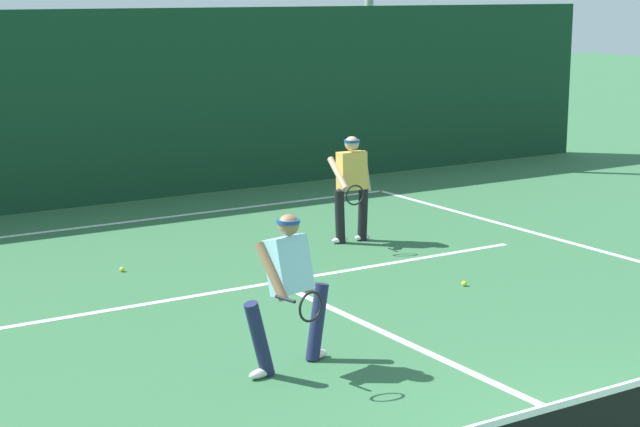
{
  "coord_description": "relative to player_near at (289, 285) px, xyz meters",
  "views": [
    {
      "loc": [
        -6.44,
        -4.78,
        3.65
      ],
      "look_at": [
        0.22,
        5.79,
        1.0
      ],
      "focal_mm": 59.6,
      "sensor_mm": 36.0,
      "label": 1
    }
  ],
  "objects": [
    {
      "name": "court_line_service",
      "position": [
        1.43,
        2.77,
        -0.84
      ],
      "size": [
        7.72,
        0.1,
        0.01
      ],
      "primitive_type": "cube",
      "color": "white",
      "rests_on": "ground_plane"
    },
    {
      "name": "court_line_centre",
      "position": [
        1.43,
        -0.53,
        -0.84
      ],
      "size": [
        0.1,
        6.4,
        0.01
      ],
      "primitive_type": "cube",
      "color": "white",
      "rests_on": "ground_plane"
    },
    {
      "name": "player_far",
      "position": [
        3.48,
        4.1,
        0.01
      ],
      "size": [
        0.8,
        0.88,
        1.57
      ],
      "rotation": [
        0.0,
        0.0,
        3.06
      ],
      "color": "black",
      "rests_on": "ground_plane"
    },
    {
      "name": "back_fence_windscreen",
      "position": [
        1.43,
        8.76,
        0.82
      ],
      "size": [
        22.03,
        0.12,
        3.32
      ],
      "primitive_type": "cube",
      "color": "#143B25",
      "rests_on": "ground_plane"
    },
    {
      "name": "tennis_ball_extra",
      "position": [
        -0.02,
        4.31,
        -0.81
      ],
      "size": [
        0.07,
        0.07,
        0.07
      ],
      "primitive_type": "sphere",
      "color": "#D1E033",
      "rests_on": "ground_plane"
    },
    {
      "name": "tennis_ball",
      "position": [
        3.36,
        1.37,
        -0.81
      ],
      "size": [
        0.07,
        0.07,
        0.07
      ],
      "primitive_type": "sphere",
      "color": "#D1E033",
      "rests_on": "ground_plane"
    },
    {
      "name": "player_near",
      "position": [
        0.0,
        0.0,
        0.0
      ],
      "size": [
        1.08,
        0.88,
        1.55
      ],
      "rotation": [
        0.0,
        0.0,
        3.35
      ],
      "color": "#1E234C",
      "rests_on": "ground_plane"
    },
    {
      "name": "court_line_baseline_far",
      "position": [
        1.43,
        7.13,
        -0.84
      ],
      "size": [
        9.47,
        0.1,
        0.01
      ],
      "primitive_type": "cube",
      "color": "white",
      "rests_on": "ground_plane"
    }
  ]
}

